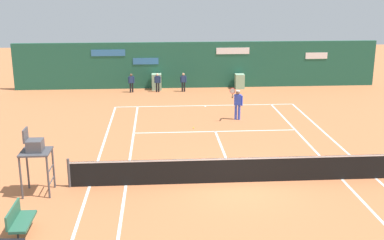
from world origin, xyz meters
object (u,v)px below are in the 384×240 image
(ball_kid_left_post, at_px, (131,82))
(tennis_ball_mid_court, at_px, (194,128))
(ball_kid_right_post, at_px, (183,81))
(player_bench, at_px, (19,219))
(player_on_baseline, at_px, (238,102))
(ball_kid_centre_post, at_px, (158,81))
(umpire_chair, at_px, (35,150))

(ball_kid_left_post, distance_m, tennis_ball_mid_court, 9.37)
(ball_kid_right_post, relative_size, ball_kid_left_post, 1.00)
(player_bench, xyz_separation_m, tennis_ball_mid_court, (5.80, 10.43, -0.47))
(tennis_ball_mid_court, bearing_deg, ball_kid_right_post, 90.30)
(player_on_baseline, xyz_separation_m, ball_kid_left_post, (-5.95, 7.19, -0.23))
(ball_kid_right_post, xyz_separation_m, ball_kid_centre_post, (-1.72, 0.00, -0.00))
(ball_kid_left_post, xyz_separation_m, ball_kid_centre_post, (1.73, 0.00, -0.00))
(ball_kid_right_post, bearing_deg, player_bench, 71.70)
(player_bench, distance_m, ball_kid_centre_post, 19.52)
(player_bench, height_order, ball_kid_left_post, ball_kid_left_post)
(player_on_baseline, bearing_deg, ball_kid_centre_post, -43.20)
(ball_kid_left_post, bearing_deg, ball_kid_right_post, 171.96)
(umpire_chair, bearing_deg, ball_kid_left_post, 171.36)
(player_bench, bearing_deg, tennis_ball_mid_court, 150.93)
(umpire_chair, height_order, player_bench, umpire_chair)
(player_bench, bearing_deg, ball_kid_right_post, 163.23)
(player_on_baseline, bearing_deg, ball_kid_left_post, -33.98)
(umpire_chair, distance_m, ball_kid_centre_post, 16.68)
(ball_kid_left_post, xyz_separation_m, tennis_ball_mid_court, (3.50, -8.67, -0.70))
(umpire_chair, bearing_deg, player_bench, 2.98)
(umpire_chair, distance_m, player_on_baseline, 12.28)
(player_bench, relative_size, player_on_baseline, 0.74)
(umpire_chair, relative_size, ball_kid_centre_post, 1.86)
(player_bench, distance_m, ball_kid_right_post, 19.95)
(player_on_baseline, height_order, ball_kid_left_post, player_on_baseline)
(ball_kid_right_post, bearing_deg, player_on_baseline, 107.56)
(ball_kid_right_post, bearing_deg, umpire_chair, 68.34)
(player_on_baseline, xyz_separation_m, ball_kid_right_post, (-2.49, 7.19, -0.23))
(umpire_chair, relative_size, ball_kid_left_post, 1.85)
(umpire_chair, xyz_separation_m, player_on_baseline, (8.40, 8.94, -0.60))
(ball_kid_right_post, xyz_separation_m, tennis_ball_mid_court, (0.05, -8.67, -0.70))
(ball_kid_right_post, distance_m, ball_kid_left_post, 3.46)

